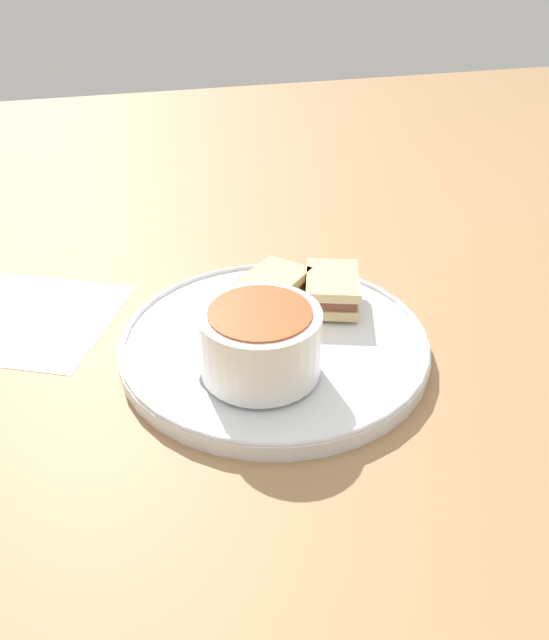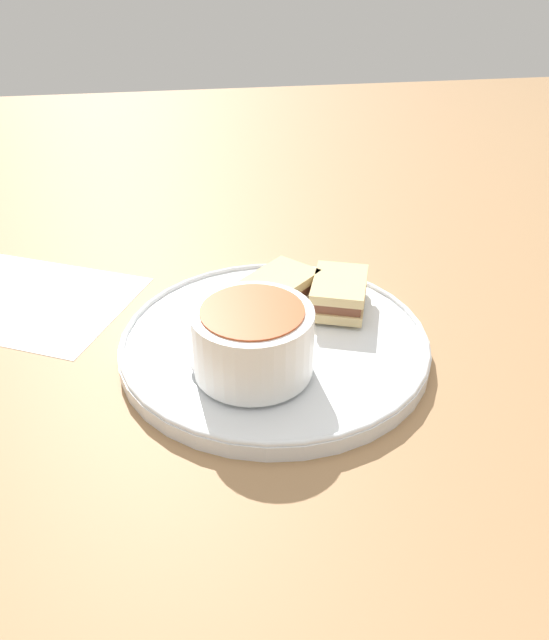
{
  "view_description": "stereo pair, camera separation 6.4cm",
  "coord_description": "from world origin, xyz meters",
  "px_view_note": "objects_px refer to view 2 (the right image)",
  "views": [
    {
      "loc": [
        0.52,
        -0.15,
        0.39
      ],
      "look_at": [
        0.0,
        0.0,
        0.04
      ],
      "focal_mm": 35.0,
      "sensor_mm": 36.0,
      "label": 1
    },
    {
      "loc": [
        0.53,
        -0.08,
        0.39
      ],
      "look_at": [
        0.0,
        0.0,
        0.04
      ],
      "focal_mm": 35.0,
      "sensor_mm": 36.0,
      "label": 2
    }
  ],
  "objects_px": {
    "soup_bowl": "(253,340)",
    "sandwich_half_near": "(339,293)",
    "spoon": "(202,358)",
    "sandwich_half_far": "(279,289)"
  },
  "relations": [
    {
      "from": "spoon",
      "to": "sandwich_half_far",
      "type": "relative_size",
      "value": 1.17
    },
    {
      "from": "spoon",
      "to": "sandwich_half_far",
      "type": "height_order",
      "value": "sandwich_half_far"
    },
    {
      "from": "soup_bowl",
      "to": "spoon",
      "type": "xyz_separation_m",
      "value": [
        -0.02,
        -0.05,
        -0.03
      ]
    },
    {
      "from": "sandwich_half_near",
      "to": "soup_bowl",
      "type": "bearing_deg",
      "value": -47.35
    },
    {
      "from": "spoon",
      "to": "sandwich_half_far",
      "type": "distance_m",
      "value": 0.14
    },
    {
      "from": "soup_bowl",
      "to": "spoon",
      "type": "bearing_deg",
      "value": -112.61
    },
    {
      "from": "sandwich_half_far",
      "to": "spoon",
      "type": "bearing_deg",
      "value": -43.48
    },
    {
      "from": "soup_bowl",
      "to": "sandwich_half_near",
      "type": "distance_m",
      "value": 0.15
    },
    {
      "from": "sandwich_half_near",
      "to": "sandwich_half_far",
      "type": "bearing_deg",
      "value": -105.44
    },
    {
      "from": "soup_bowl",
      "to": "sandwich_half_near",
      "type": "bearing_deg",
      "value": 132.65
    }
  ]
}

